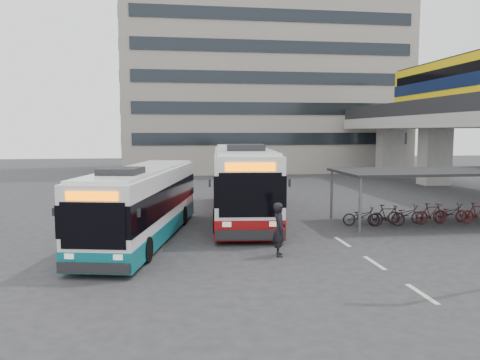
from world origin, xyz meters
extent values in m
plane|color=#28282B|center=(0.00, 0.00, 0.00)|extent=(120.00, 120.00, 0.00)
cube|color=gray|center=(17.00, 18.00, 2.30)|extent=(2.20, 1.60, 4.60)
cube|color=gray|center=(17.00, 26.00, 2.30)|extent=(2.20, 1.60, 4.60)
cube|color=black|center=(13.25, 12.00, 6.05)|extent=(0.35, 32.00, 1.10)
cylinder|color=#595B60|center=(3.70, 4.80, 1.20)|extent=(0.12, 0.12, 2.40)
cylinder|color=#595B60|center=(3.70, 1.20, 1.20)|extent=(0.12, 0.12, 2.40)
cube|color=black|center=(8.50, 3.00, 2.48)|extent=(10.00, 4.00, 0.12)
imported|color=black|center=(4.50, 3.00, 0.45)|extent=(1.71, 0.60, 0.90)
imported|color=black|center=(5.64, 3.00, 0.50)|extent=(1.66, 0.47, 1.00)
imported|color=black|center=(6.79, 3.00, 0.45)|extent=(1.71, 0.60, 0.90)
imported|color=black|center=(7.93, 3.00, 0.50)|extent=(1.66, 0.47, 1.00)
imported|color=#350C0F|center=(9.07, 3.00, 0.45)|extent=(1.71, 0.60, 0.90)
imported|color=#3F0C0F|center=(10.21, 3.00, 0.50)|extent=(1.66, 0.47, 1.00)
cube|color=gray|center=(6.00, 36.00, 12.50)|extent=(30.00, 15.00, 25.00)
cube|color=beige|center=(2.50, -6.00, 0.01)|extent=(0.15, 1.60, 0.01)
cube|color=beige|center=(2.50, -3.00, 0.01)|extent=(0.15, 1.60, 0.01)
cube|color=beige|center=(2.50, 0.00, 0.01)|extent=(0.15, 1.60, 0.01)
cube|color=white|center=(-0.62, 6.24, 1.94)|extent=(3.90, 12.95, 2.92)
cube|color=maroon|center=(-0.62, 6.24, 0.58)|extent=(3.95, 13.00, 0.80)
cube|color=black|center=(-0.62, 6.24, 2.07)|extent=(3.97, 12.98, 1.22)
cube|color=#FF6F00|center=(-1.22, -0.11, 3.03)|extent=(1.90, 0.26, 0.32)
cube|color=black|center=(-0.92, 3.06, 3.63)|extent=(1.78, 1.85, 0.30)
cylinder|color=black|center=(-2.27, 2.29, 0.53)|extent=(0.42, 1.09, 1.06)
cylinder|color=black|center=(0.99, 9.67, 0.53)|extent=(0.42, 1.09, 1.06)
cube|color=white|center=(-5.32, 1.64, 1.60)|extent=(4.42, 10.73, 2.40)
cube|color=#0B5E67|center=(-5.32, 1.64, 0.48)|extent=(4.47, 10.77, 0.66)
cube|color=black|center=(-5.32, 1.64, 1.70)|extent=(4.49, 10.76, 1.01)
cube|color=#FF6F00|center=(-6.44, -3.48, 2.49)|extent=(1.54, 0.41, 0.26)
cube|color=black|center=(-5.88, -0.92, 2.99)|extent=(1.61, 1.65, 0.24)
cylinder|color=black|center=(-7.05, -1.41, 0.44)|extent=(0.44, 0.91, 0.87)
cylinder|color=black|center=(-3.68, 4.29, 0.44)|extent=(0.44, 0.91, 0.87)
imported|color=black|center=(-0.45, -1.67, 0.95)|extent=(0.54, 0.74, 1.90)
camera|label=1|loc=(-4.08, -17.39, 4.38)|focal=35.00mm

